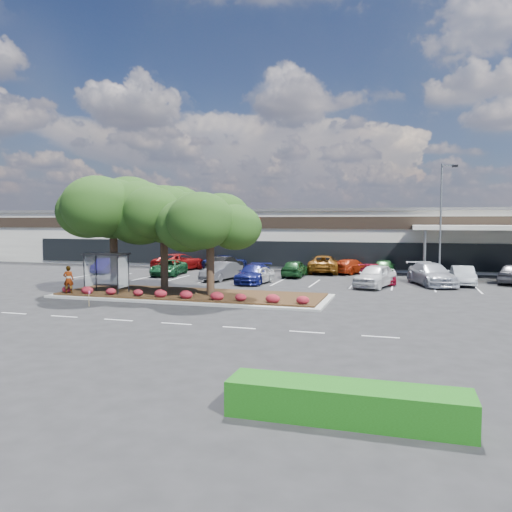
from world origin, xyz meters
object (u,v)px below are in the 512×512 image
(car_0, at_px, (105,266))
(car_1, at_px, (169,268))
(light_pole, at_px, (442,231))
(survey_stake, at_px, (89,296))

(car_0, bearing_deg, car_1, -16.57)
(car_1, bearing_deg, light_pole, -5.60)
(light_pole, height_order, survey_stake, light_pole)
(light_pole, xyz_separation_m, car_0, (-30.39, -0.70, -3.51))
(survey_stake, height_order, car_0, car_0)
(survey_stake, distance_m, car_1, 16.86)
(survey_stake, xyz_separation_m, car_0, (-10.05, 16.78, 0.08))
(light_pole, bearing_deg, survey_stake, -139.33)
(light_pole, height_order, car_0, light_pole)
(car_0, bearing_deg, light_pole, -13.49)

